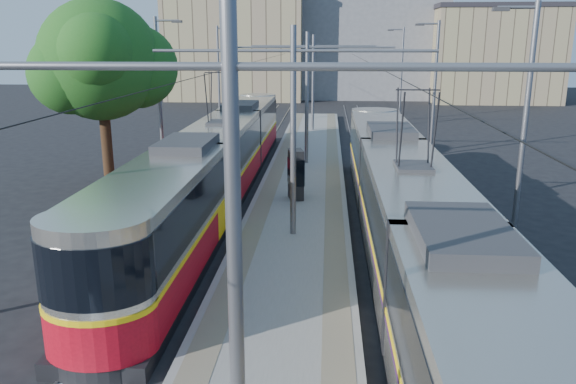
{
  "coord_description": "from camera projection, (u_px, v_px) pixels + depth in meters",
  "views": [
    {
      "loc": [
        1.14,
        -10.54,
        6.77
      ],
      "look_at": [
        -0.22,
        8.72,
        1.6
      ],
      "focal_mm": 35.0,
      "sensor_mm": 36.0,
      "label": 1
    }
  ],
  "objects": [
    {
      "name": "tree",
      "position": [
        109.0,
        62.0,
        25.51
      ],
      "size": [
        5.99,
        5.54,
        8.7
      ],
      "color": "#382314",
      "rests_on": "ground"
    },
    {
      "name": "building_left",
      "position": [
        238.0,
        43.0,
        68.76
      ],
      "size": [
        16.32,
        12.24,
        13.23
      ],
      "color": "gray",
      "rests_on": "ground"
    },
    {
      "name": "street_lamps",
      "position": [
        308.0,
        90.0,
        31.14
      ],
      "size": [
        15.18,
        38.22,
        8.0
      ],
      "color": "slate",
      "rests_on": "ground"
    },
    {
      "name": "building_centre",
      "position": [
        368.0,
        30.0,
        71.12
      ],
      "size": [
        18.36,
        14.28,
        16.38
      ],
      "color": "gray",
      "rests_on": "ground"
    },
    {
      "name": "shelter",
      "position": [
        296.0,
        173.0,
        23.68
      ],
      "size": [
        0.78,
        1.06,
        2.12
      ],
      "rotation": [
        0.0,
        0.0,
        0.22
      ],
      "color": "black",
      "rests_on": "platform"
    },
    {
      "name": "rails",
      "position": [
        304.0,
        180.0,
        28.36
      ],
      "size": [
        8.71,
        70.0,
        0.03
      ],
      "color": "gray",
      "rests_on": "ground"
    },
    {
      "name": "tram_right",
      "position": [
        410.0,
        216.0,
        16.35
      ],
      "size": [
        2.43,
        30.3,
        5.5
      ],
      "color": "black",
      "rests_on": "ground"
    },
    {
      "name": "tram_left",
      "position": [
        221.0,
        159.0,
        25.1
      ],
      "size": [
        2.43,
        29.6,
        5.5
      ],
      "color": "black",
      "rests_on": "ground"
    },
    {
      "name": "building_right",
      "position": [
        491.0,
        54.0,
        65.1
      ],
      "size": [
        14.28,
        10.2,
        10.86
      ],
      "color": "gray",
      "rests_on": "ground"
    },
    {
      "name": "ground",
      "position": [
        270.0,
        370.0,
        11.99
      ],
      "size": [
        160.0,
        160.0,
        0.0
      ],
      "primitive_type": "plane",
      "color": "black",
      "rests_on": "ground"
    },
    {
      "name": "tactile_strip_right",
      "position": [
        333.0,
        175.0,
        28.19
      ],
      "size": [
        0.7,
        50.0,
        0.01
      ],
      "primitive_type": "cube",
      "color": "gray",
      "rests_on": "platform"
    },
    {
      "name": "platform",
      "position": [
        304.0,
        178.0,
        28.33
      ],
      "size": [
        4.0,
        50.0,
        0.3
      ],
      "primitive_type": "cube",
      "color": "gray",
      "rests_on": "ground"
    },
    {
      "name": "tactile_strip_left",
      "position": [
        275.0,
        174.0,
        28.39
      ],
      "size": [
        0.7,
        50.0,
        0.01
      ],
      "primitive_type": "cube",
      "color": "gray",
      "rests_on": "platform"
    },
    {
      "name": "catenary",
      "position": [
        302.0,
        95.0,
        24.45
      ],
      "size": [
        9.2,
        70.0,
        7.0
      ],
      "color": "slate",
      "rests_on": "platform"
    }
  ]
}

